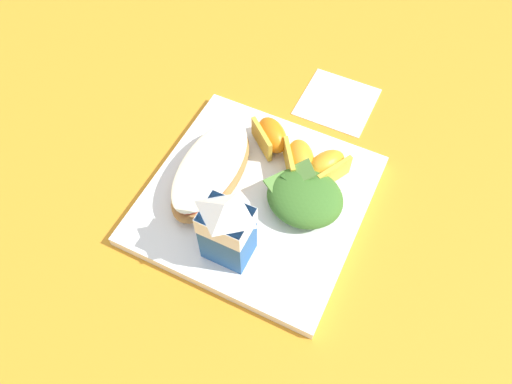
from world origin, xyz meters
name	(u,v)px	position (x,y,z in m)	size (l,w,h in m)	color
ground	(256,202)	(0.00, 0.00, 0.00)	(3.00, 3.00, 0.00)	orange
white_plate	(256,199)	(0.00, 0.00, 0.01)	(0.28, 0.28, 0.02)	white
cheesy_pizza_bread	(212,170)	(0.07, 0.00, 0.03)	(0.08, 0.17, 0.04)	#B77F42
green_salad_pile	(305,197)	(-0.06, -0.01, 0.04)	(0.11, 0.09, 0.05)	#3D7028
milk_carton	(227,228)	(-0.01, 0.09, 0.08)	(0.06, 0.05, 0.11)	#23569E
orange_wedge_front	(327,167)	(-0.07, -0.07, 0.04)	(0.06, 0.07, 0.04)	orange
orange_wedge_middle	(299,159)	(-0.03, -0.07, 0.04)	(0.06, 0.07, 0.04)	orange
orange_wedge_rear	(271,136)	(0.02, -0.09, 0.04)	(0.07, 0.07, 0.04)	orange
paper_napkin	(337,101)	(-0.03, -0.22, 0.00)	(0.11, 0.11, 0.00)	white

